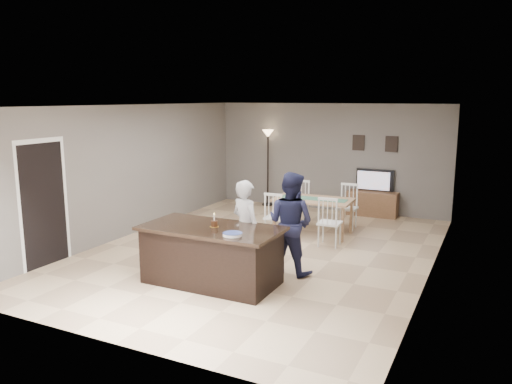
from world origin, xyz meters
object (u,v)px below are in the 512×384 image
at_px(woman, 246,228).
at_px(birthday_cake, 214,223).
at_px(television, 374,180).
at_px(man, 291,223).
at_px(plate_stack, 232,234).
at_px(floor_lamp, 268,147).
at_px(tv_console, 372,204).
at_px(kitchen_island, 212,255).
at_px(dining_table, 313,205).

relative_size(woman, birthday_cake, 7.32).
relative_size(television, birthday_cake, 4.27).
height_order(man, plate_stack, man).
relative_size(television, man, 0.55).
bearing_deg(birthday_cake, man, 47.65).
distance_m(television, man, 4.67).
bearing_deg(floor_lamp, tv_console, -0.41).
distance_m(tv_console, television, 0.57).
bearing_deg(kitchen_island, birthday_cake, 37.50).
bearing_deg(plate_stack, kitchen_island, 150.74).
xyz_separation_m(plate_stack, floor_lamp, (-2.15, 5.89, 0.64)).
relative_size(woman, floor_lamp, 0.78).
bearing_deg(kitchen_island, woman, 60.66).
height_order(television, plate_stack, television).
bearing_deg(dining_table, woman, -95.19).
distance_m(woman, floor_lamp, 5.45).
height_order(tv_console, birthday_cake, birthday_cake).
xyz_separation_m(woman, plate_stack, (0.22, -0.85, 0.14)).
bearing_deg(dining_table, tv_console, 68.63).
xyz_separation_m(tv_console, plate_stack, (-0.67, -5.87, 0.62)).
bearing_deg(tv_console, man, -93.65).
height_order(kitchen_island, woman, woman).
bearing_deg(woman, tv_console, -78.12).
bearing_deg(tv_console, television, 90.00).
height_order(man, birthday_cake, man).
xyz_separation_m(birthday_cake, dining_table, (0.41, 3.36, -0.32)).
bearing_deg(dining_table, man, -81.56).
bearing_deg(television, kitchen_island, 77.99).
distance_m(tv_console, floor_lamp, 3.08).
distance_m(woman, man, 0.74).
relative_size(dining_table, floor_lamp, 0.93).
height_order(kitchen_island, floor_lamp, floor_lamp).
xyz_separation_m(woman, dining_table, (0.14, 2.84, -0.16)).
bearing_deg(kitchen_island, floor_lamp, 106.09).
relative_size(kitchen_island, man, 1.28).
bearing_deg(television, tv_console, 90.00).
bearing_deg(plate_stack, tv_console, 83.52).
height_order(kitchen_island, birthday_cake, birthday_cake).
bearing_deg(floor_lamp, kitchen_island, -73.91).
height_order(tv_console, floor_lamp, floor_lamp).
relative_size(woman, dining_table, 0.83).
bearing_deg(woman, man, -122.16).
relative_size(kitchen_island, television, 2.35).
bearing_deg(floor_lamp, television, 1.02).
bearing_deg(floor_lamp, plate_stack, -69.98).
distance_m(man, plate_stack, 1.34).
distance_m(plate_stack, floor_lamp, 6.30).
distance_m(kitchen_island, tv_console, 5.70).
bearing_deg(woman, floor_lamp, -47.19).
bearing_deg(man, birthday_cake, 57.48).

